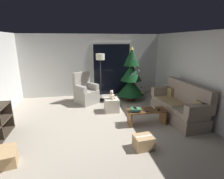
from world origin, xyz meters
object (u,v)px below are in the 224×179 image
object	(u,v)px
teddy_bear_chestnut_by_tree	(115,100)
armchair	(86,92)
remote_black	(159,110)
teddy_bear_cream	(112,95)
remote_silver	(154,107)
cardboard_box_open_near_shelf	(3,160)
cardboard_box_taped_mid_floor	(143,142)
floor_lamp	(100,61)
ottoman	(112,105)
remote_graphite	(145,111)
coffee_table	(147,115)
cell_phone	(135,108)
christmas_tree	(131,77)
book_stack	(136,110)
couch	(180,106)

from	to	relation	value
teddy_bear_chestnut_by_tree	armchair	bearing A→B (deg)	166.52
remote_black	teddy_bear_cream	xyz separation A→B (m)	(-1.09, 1.13, 0.13)
remote_black	remote_silver	bearing A→B (deg)	138.89
remote_silver	remote_black	bearing A→B (deg)	-70.60
armchair	cardboard_box_open_near_shelf	bearing A→B (deg)	-117.06
cardboard_box_taped_mid_floor	floor_lamp	bearing A→B (deg)	99.18
remote_silver	ottoman	bearing A→B (deg)	139.74
remote_black	teddy_bear_cream	distance (m)	1.58
floor_lamp	remote_graphite	bearing A→B (deg)	-67.31
coffee_table	armchair	xyz separation A→B (m)	(-1.60, 2.04, 0.13)
remote_graphite	teddy_bear_chestnut_by_tree	bearing A→B (deg)	-123.49
cell_phone	christmas_tree	distance (m)	2.19
remote_silver	teddy_bear_cream	size ratio (longest dim) A/B	0.55
christmas_tree	cardboard_box_open_near_shelf	bearing A→B (deg)	-136.53
remote_graphite	book_stack	xyz separation A→B (m)	(-0.28, -0.01, 0.05)
cardboard_box_open_near_shelf	remote_graphite	bearing A→B (deg)	18.83
remote_graphite	cardboard_box_open_near_shelf	bearing A→B (deg)	-28.93
remote_graphite	cardboard_box_taped_mid_floor	distance (m)	1.13
floor_lamp	cardboard_box_open_near_shelf	bearing A→B (deg)	-123.67
armchair	remote_graphite	bearing A→B (deg)	-54.26
christmas_tree	ottoman	bearing A→B (deg)	-133.42
book_stack	cell_phone	size ratio (longest dim) A/B	2.04
armchair	teddy_bear_chestnut_by_tree	xyz separation A→B (m)	(1.05, -0.25, -0.28)
christmas_tree	cardboard_box_open_near_shelf	distance (m)	4.68
book_stack	ottoman	size ratio (longest dim) A/B	0.67
remote_graphite	ottoman	size ratio (longest dim) A/B	0.35
armchair	ottoman	bearing A→B (deg)	-51.20
coffee_table	floor_lamp	bearing A→B (deg)	115.05
remote_graphite	cardboard_box_taped_mid_floor	xyz separation A→B (m)	(-0.41, -1.01, -0.28)
cardboard_box_taped_mid_floor	coffee_table	bearing A→B (deg)	65.68
ottoman	teddy_bear_cream	size ratio (longest dim) A/B	1.54
floor_lamp	teddy_bear_cream	world-z (taller)	floor_lamp
christmas_tree	teddy_bear_cream	distance (m)	1.40
remote_silver	cell_phone	xyz separation A→B (m)	(-0.60, -0.16, 0.10)
ottoman	cell_phone	bearing A→B (deg)	-68.79
cell_phone	cardboard_box_taped_mid_floor	xyz separation A→B (m)	(-0.12, -1.02, -0.38)
remote_silver	cell_phone	bearing A→B (deg)	-162.88
cell_phone	remote_black	bearing A→B (deg)	-3.66
teddy_bear_chestnut_by_tree	cardboard_box_taped_mid_floor	xyz separation A→B (m)	(0.06, -2.87, 0.02)
coffee_table	ottoman	world-z (taller)	ottoman
coffee_table	cardboard_box_taped_mid_floor	bearing A→B (deg)	-114.32
cell_phone	cardboard_box_taped_mid_floor	size ratio (longest dim) A/B	0.33
floor_lamp	cardboard_box_open_near_shelf	size ratio (longest dim) A/B	2.99
couch	cardboard_box_open_near_shelf	size ratio (longest dim) A/B	3.33
armchair	floor_lamp	bearing A→B (deg)	12.67
floor_lamp	teddy_bear_chestnut_by_tree	distance (m)	1.51
armchair	cardboard_box_open_near_shelf	xyz separation A→B (m)	(-1.63, -3.18, -0.27)
cell_phone	cardboard_box_open_near_shelf	world-z (taller)	cell_phone
remote_silver	book_stack	size ratio (longest dim) A/B	0.53
christmas_tree	remote_graphite	bearing A→B (deg)	-95.64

